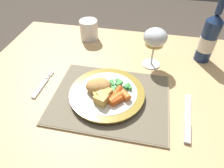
# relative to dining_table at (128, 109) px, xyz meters

# --- Properties ---
(dining_table) EXTENTS (1.15, 0.83, 0.74)m
(dining_table) POSITION_rel_dining_table_xyz_m (0.00, 0.00, 0.00)
(dining_table) COLOR tan
(dining_table) RESTS_ON ground
(placemat) EXTENTS (0.38, 0.29, 0.01)m
(placemat) POSITION_rel_dining_table_xyz_m (-0.06, -0.05, 0.11)
(placemat) COLOR gray
(placemat) RESTS_ON dining_table
(dinner_plate) EXTENTS (0.24, 0.24, 0.02)m
(dinner_plate) POSITION_rel_dining_table_xyz_m (-0.07, -0.05, 0.12)
(dinner_plate) COLOR white
(dinner_plate) RESTS_ON placemat
(breaded_croquettes) EXTENTS (0.10, 0.09, 0.04)m
(breaded_croquettes) POSITION_rel_dining_table_xyz_m (-0.10, -0.05, 0.15)
(breaded_croquettes) COLOR #B77F3D
(breaded_croquettes) RESTS_ON dinner_plate
(green_beans_pile) EXTENTS (0.10, 0.08, 0.02)m
(green_beans_pile) POSITION_rel_dining_table_xyz_m (-0.04, -0.02, 0.14)
(green_beans_pile) COLOR #338438
(green_beans_pile) RESTS_ON dinner_plate
(glazed_carrots) EXTENTS (0.08, 0.08, 0.02)m
(glazed_carrots) POSITION_rel_dining_table_xyz_m (-0.03, -0.07, 0.14)
(glazed_carrots) COLOR #CC5119
(glazed_carrots) RESTS_ON dinner_plate
(fork) EXTENTS (0.02, 0.14, 0.01)m
(fork) POSITION_rel_dining_table_xyz_m (-0.30, -0.04, 0.11)
(fork) COLOR silver
(fork) RESTS_ON dining_table
(table_knife) EXTENTS (0.03, 0.19, 0.01)m
(table_knife) POSITION_rel_dining_table_xyz_m (0.18, -0.10, 0.11)
(table_knife) COLOR silver
(table_knife) RESTS_ON dining_table
(wine_glass) EXTENTS (0.09, 0.09, 0.15)m
(wine_glass) POSITION_rel_dining_table_xyz_m (0.06, 0.16, 0.22)
(wine_glass) COLOR silver
(wine_glass) RESTS_ON dining_table
(bottle) EXTENTS (0.06, 0.06, 0.28)m
(bottle) POSITION_rel_dining_table_xyz_m (0.26, 0.24, 0.20)
(bottle) COLOR navy
(bottle) RESTS_ON dining_table
(roast_potatoes) EXTENTS (0.06, 0.07, 0.03)m
(roast_potatoes) POSITION_rel_dining_table_xyz_m (-0.07, -0.08, 0.14)
(roast_potatoes) COLOR #DBB256
(roast_potatoes) RESTS_ON dinner_plate
(drinking_cup) EXTENTS (0.08, 0.08, 0.09)m
(drinking_cup) POSITION_rel_dining_table_xyz_m (-0.23, 0.30, 0.15)
(drinking_cup) COLOR white
(drinking_cup) RESTS_ON dining_table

